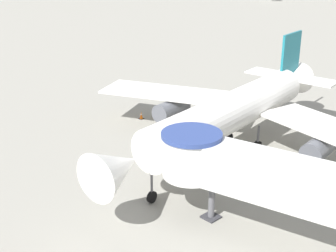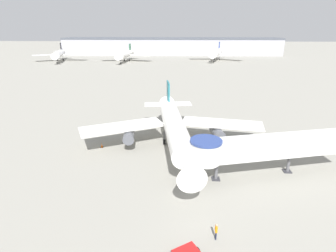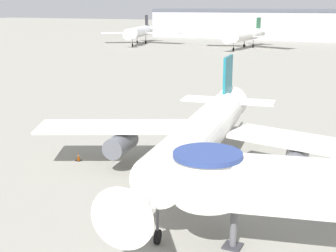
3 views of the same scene
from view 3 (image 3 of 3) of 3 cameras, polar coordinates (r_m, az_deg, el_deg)
name	(u,v)px [view 3 (image 3 of 3)]	position (r m, az deg, el deg)	size (l,w,h in m)	color
ground_plane	(218,195)	(36.79, 6.17, -8.37)	(800.00, 800.00, 0.00)	gray
main_airplane	(202,135)	(38.30, 4.16, -1.13)	(31.83, 30.25, 9.32)	white
traffic_cone_port_wing	(78,157)	(45.00, -10.86, -3.70)	(0.49, 0.49, 0.81)	black
background_jet_green_tail	(247,35)	(164.54, 9.59, 10.88)	(32.67, 34.08, 9.92)	white
background_jet_black_tail	(140,32)	(179.81, -3.43, 11.42)	(30.94, 33.70, 10.45)	white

